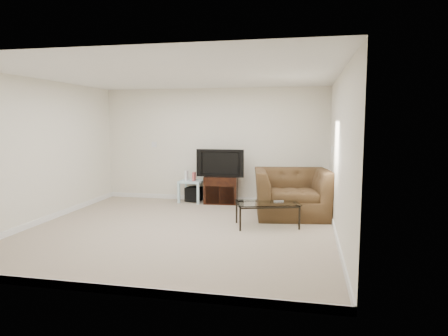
% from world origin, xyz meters
% --- Properties ---
extents(floor, '(5.00, 5.00, 0.00)m').
position_xyz_m(floor, '(0.00, 0.00, 0.00)').
color(floor, tan).
rests_on(floor, ground).
extents(ceiling, '(5.00, 5.00, 0.00)m').
position_xyz_m(ceiling, '(0.00, 0.00, 2.50)').
color(ceiling, white).
rests_on(ceiling, ground).
extents(wall_back, '(5.00, 0.02, 2.50)m').
position_xyz_m(wall_back, '(0.00, 2.50, 1.25)').
color(wall_back, silver).
rests_on(wall_back, ground).
extents(wall_left, '(0.02, 5.00, 2.50)m').
position_xyz_m(wall_left, '(-2.50, 0.00, 1.25)').
color(wall_left, silver).
rests_on(wall_left, ground).
extents(wall_right, '(0.02, 5.00, 2.50)m').
position_xyz_m(wall_right, '(2.50, 0.00, 1.25)').
color(wall_right, silver).
rests_on(wall_right, ground).
extents(plate_back, '(0.12, 0.02, 0.12)m').
position_xyz_m(plate_back, '(-1.40, 2.49, 1.25)').
color(plate_back, white).
rests_on(plate_back, wall_back).
extents(plate_right_switch, '(0.02, 0.09, 0.13)m').
position_xyz_m(plate_right_switch, '(2.49, 1.60, 1.25)').
color(plate_right_switch, white).
rests_on(plate_right_switch, wall_right).
extents(plate_right_outlet, '(0.02, 0.08, 0.12)m').
position_xyz_m(plate_right_outlet, '(2.49, 1.30, 0.30)').
color(plate_right_outlet, white).
rests_on(plate_right_outlet, wall_right).
extents(tv_stand, '(0.75, 0.55, 0.59)m').
position_xyz_m(tv_stand, '(0.21, 2.28, 0.30)').
color(tv_stand, black).
rests_on(tv_stand, floor).
extents(dvd_player, '(0.43, 0.32, 0.06)m').
position_xyz_m(dvd_player, '(0.22, 2.24, 0.49)').
color(dvd_player, black).
rests_on(dvd_player, tv_stand).
extents(television, '(0.96, 0.19, 0.59)m').
position_xyz_m(television, '(0.22, 2.25, 0.89)').
color(television, black).
rests_on(television, tv_stand).
extents(side_table, '(0.53, 0.53, 0.48)m').
position_xyz_m(side_table, '(-0.45, 2.28, 0.24)').
color(side_table, silver).
rests_on(side_table, floor).
extents(subwoofer, '(0.36, 0.36, 0.30)m').
position_xyz_m(subwoofer, '(-0.42, 2.30, 0.17)').
color(subwoofer, black).
rests_on(subwoofer, floor).
extents(game_console, '(0.06, 0.16, 0.22)m').
position_xyz_m(game_console, '(-0.57, 2.27, 0.59)').
color(game_console, white).
rests_on(game_console, side_table).
extents(game_case, '(0.05, 0.14, 0.19)m').
position_xyz_m(game_case, '(-0.39, 2.26, 0.57)').
color(game_case, '#CC4C4C').
rests_on(game_case, side_table).
extents(recliner, '(1.48, 1.08, 1.19)m').
position_xyz_m(recliner, '(1.77, 1.34, 0.60)').
color(recliner, '#523824').
rests_on(recliner, floor).
extents(coffee_table, '(1.18, 0.87, 0.41)m').
position_xyz_m(coffee_table, '(1.39, 0.52, 0.21)').
color(coffee_table, black).
rests_on(coffee_table, floor).
extents(remote, '(0.17, 0.08, 0.02)m').
position_xyz_m(remote, '(1.57, 0.62, 0.42)').
color(remote, '#B2B2B7').
rests_on(remote, coffee_table).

